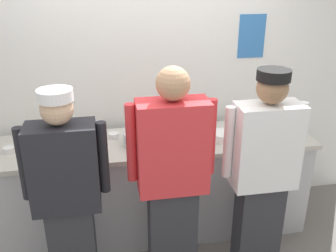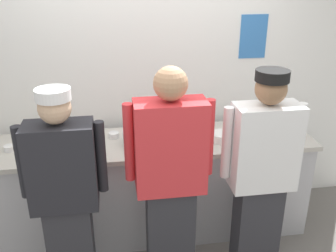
# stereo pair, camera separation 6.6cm
# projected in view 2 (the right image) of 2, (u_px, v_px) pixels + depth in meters

# --- Properties ---
(wall_back) EXTENTS (4.37, 0.11, 3.00)m
(wall_back) POSITION_uv_depth(u_px,v_px,m) (146.00, 61.00, 3.47)
(wall_back) COLOR white
(wall_back) RESTS_ON ground
(prep_counter) EXTENTS (2.79, 0.67, 0.91)m
(prep_counter) POSITION_uv_depth(u_px,v_px,m) (153.00, 186.00, 3.45)
(prep_counter) COLOR #B2B2B7
(prep_counter) RESTS_ON ground
(chef_near_left) EXTENTS (0.59, 0.24, 1.62)m
(chef_near_left) POSITION_uv_depth(u_px,v_px,m) (65.00, 194.00, 2.60)
(chef_near_left) COLOR #2D2D33
(chef_near_left) RESTS_ON ground
(chef_center) EXTENTS (0.63, 0.24, 1.73)m
(chef_center) POSITION_uv_depth(u_px,v_px,m) (170.00, 179.00, 2.68)
(chef_center) COLOR #2D2D33
(chef_center) RESTS_ON ground
(chef_far_right) EXTENTS (0.61, 0.24, 1.68)m
(chef_far_right) POSITION_uv_depth(u_px,v_px,m) (262.00, 174.00, 2.78)
(chef_far_right) COLOR #2D2D33
(chef_far_right) RESTS_ON ground
(plate_stack_front) EXTENTS (0.20, 0.20, 0.07)m
(plate_stack_front) POSITION_uv_depth(u_px,v_px,m) (222.00, 137.00, 3.26)
(plate_stack_front) COLOR white
(plate_stack_front) RESTS_ON prep_counter
(plate_stack_rear) EXTENTS (0.23, 0.23, 0.08)m
(plate_stack_rear) POSITION_uv_depth(u_px,v_px,m) (64.00, 143.00, 3.13)
(plate_stack_rear) COLOR white
(plate_stack_rear) RESTS_ON prep_counter
(mixing_bowl_steel) EXTENTS (0.32, 0.32, 0.11)m
(mixing_bowl_steel) POSITION_uv_depth(u_px,v_px,m) (142.00, 138.00, 3.19)
(mixing_bowl_steel) COLOR #B7BABF
(mixing_bowl_steel) RESTS_ON prep_counter
(sheet_tray) EXTENTS (0.46, 0.36, 0.02)m
(sheet_tray) POSITION_uv_depth(u_px,v_px,m) (260.00, 131.00, 3.43)
(sheet_tray) COLOR #B7BABF
(sheet_tray) RESTS_ON prep_counter
(squeeze_bottle_primary) EXTENTS (0.06, 0.06, 0.19)m
(squeeze_bottle_primary) POSITION_uv_depth(u_px,v_px,m) (197.00, 126.00, 3.34)
(squeeze_bottle_primary) COLOR #56A333
(squeeze_bottle_primary) RESTS_ON prep_counter
(squeeze_bottle_secondary) EXTENTS (0.06, 0.06, 0.20)m
(squeeze_bottle_secondary) POSITION_uv_depth(u_px,v_px,m) (26.00, 137.00, 3.12)
(squeeze_bottle_secondary) COLOR #E5E066
(squeeze_bottle_secondary) RESTS_ON prep_counter
(ramekin_yellow_sauce) EXTENTS (0.09, 0.09, 0.05)m
(ramekin_yellow_sauce) POSITION_uv_depth(u_px,v_px,m) (114.00, 135.00, 3.32)
(ramekin_yellow_sauce) COLOR white
(ramekin_yellow_sauce) RESTS_ON prep_counter
(ramekin_red_sauce) EXTENTS (0.11, 0.11, 0.04)m
(ramekin_red_sauce) POSITION_uv_depth(u_px,v_px,m) (171.00, 138.00, 3.28)
(ramekin_red_sauce) COLOR white
(ramekin_red_sauce) RESTS_ON prep_counter
(ramekin_orange_sauce) EXTENTS (0.09, 0.09, 0.05)m
(ramekin_orange_sauce) POSITION_uv_depth(u_px,v_px,m) (9.00, 148.00, 3.09)
(ramekin_orange_sauce) COLOR white
(ramekin_orange_sauce) RESTS_ON prep_counter
(deli_cup) EXTENTS (0.09, 0.09, 0.09)m
(deli_cup) POSITION_uv_depth(u_px,v_px,m) (195.00, 125.00, 3.47)
(deli_cup) COLOR white
(deli_cup) RESTS_ON prep_counter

